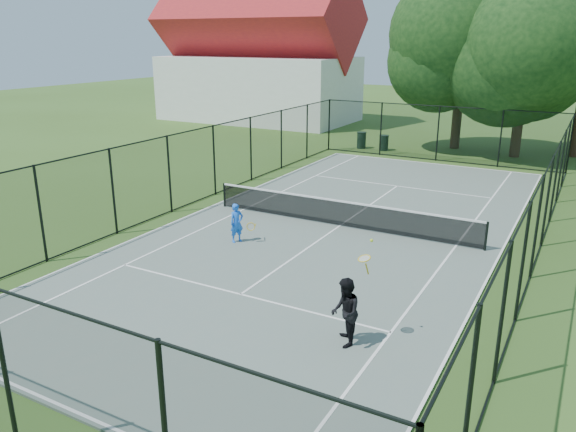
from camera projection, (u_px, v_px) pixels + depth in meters
The scene contains 11 objects.
ground at pixel (340, 227), 20.07m from camera, with size 120.00×120.00×0.00m, color #38571D.
tennis_court at pixel (340, 227), 20.06m from camera, with size 11.00×24.00×0.06m, color slate.
tennis_net at pixel (340, 212), 19.89m from camera, with size 10.08×0.08×0.95m.
fence at pixel (341, 187), 19.61m from camera, with size 13.10×26.10×3.00m.
tree_near_left at pixel (463, 49), 32.62m from camera, with size 7.29×7.29×9.51m.
tree_near_mid at pixel (527, 50), 30.15m from camera, with size 7.26×7.26×9.49m.
building at pixel (258, 58), 44.73m from camera, with size 15.30×8.15×11.87m.
trash_bin_left at pixel (361, 140), 34.16m from camera, with size 0.58×0.58×0.99m.
trash_bin_right at pixel (384, 143), 33.54m from camera, with size 0.58×0.58×0.92m.
player_blue at pixel (237, 223), 18.32m from camera, with size 0.83×0.56×1.29m.
player_black at pixel (345, 312), 12.11m from camera, with size 0.87×1.01×2.36m.
Camera 1 is at (7.56, -17.51, 6.51)m, focal length 35.00 mm.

